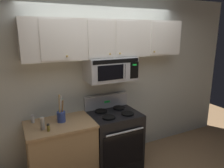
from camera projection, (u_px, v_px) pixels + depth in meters
back_wall at (104, 80)px, 3.49m from camera, size 5.20×0.10×2.70m
stove_range at (114, 138)px, 3.38m from camera, size 0.76×0.69×1.12m
over_range_microwave at (110, 69)px, 3.21m from camera, size 0.76×0.43×0.35m
upper_cabinets at (110, 39)px, 3.13m from camera, size 2.50×0.36×0.55m
counter_segment at (62, 152)px, 3.02m from camera, size 0.93×0.65×0.90m
utensil_crock_blue at (61, 115)px, 2.94m from camera, size 0.12×0.12×0.40m
salt_shaker at (33, 119)px, 2.92m from camera, size 0.05×0.05×0.11m
pepper_mill at (43, 123)px, 2.71m from camera, size 0.05×0.05×0.17m
spice_jar at (48, 128)px, 2.67m from camera, size 0.04×0.04×0.10m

